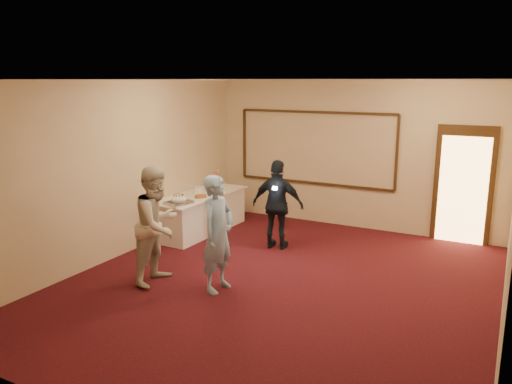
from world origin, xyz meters
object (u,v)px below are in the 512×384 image
(guest, at_px, (278,205))
(woman, at_px, (158,225))
(pavlova_tray, at_px, (179,201))
(man, at_px, (218,234))
(tart, at_px, (201,197))
(plate_stack_b, at_px, (221,187))
(cupcake_stand, at_px, (216,180))
(buffet_table, at_px, (200,213))
(plate_stack_a, at_px, (198,190))

(guest, bearing_deg, woman, 60.97)
(pavlova_tray, xyz_separation_m, man, (1.71, -1.38, 0.00))
(guest, bearing_deg, tart, -4.11)
(man, bearing_deg, pavlova_tray, 54.57)
(plate_stack_b, bearing_deg, pavlova_tray, -93.13)
(cupcake_stand, relative_size, man, 0.24)
(cupcake_stand, xyz_separation_m, plate_stack_b, (0.32, -0.35, -0.07))
(woman, bearing_deg, buffet_table, 17.09)
(cupcake_stand, distance_m, tart, 1.10)
(buffet_table, relative_size, plate_stack_b, 12.01)
(tart, xyz_separation_m, man, (1.66, -2.02, 0.05))
(woman, height_order, guest, woman)
(buffet_table, relative_size, man, 1.36)
(cupcake_stand, height_order, guest, guest)
(pavlova_tray, relative_size, cupcake_stand, 1.35)
(cupcake_stand, height_order, plate_stack_b, cupcake_stand)
(cupcake_stand, distance_m, man, 3.64)
(tart, bearing_deg, woman, -72.27)
(pavlova_tray, xyz_separation_m, plate_stack_b, (0.07, 1.33, 0.00))
(plate_stack_a, distance_m, guest, 1.90)
(woman, bearing_deg, guest, -25.78)
(man, bearing_deg, buffet_table, 42.75)
(plate_stack_b, bearing_deg, man, -58.96)
(pavlova_tray, bearing_deg, tart, 85.47)
(pavlova_tray, height_order, man, man)
(buffet_table, relative_size, tart, 8.79)
(woman, bearing_deg, plate_stack_b, 10.03)
(cupcake_stand, xyz_separation_m, tart, (0.30, -1.05, -0.12))
(pavlova_tray, distance_m, plate_stack_a, 0.95)
(pavlova_tray, relative_size, woman, 0.31)
(tart, relative_size, guest, 0.16)
(cupcake_stand, xyz_separation_m, plate_stack_a, (0.04, -0.75, -0.07))
(pavlova_tray, distance_m, man, 2.19)
(pavlova_tray, height_order, plate_stack_b, pavlova_tray)
(buffet_table, xyz_separation_m, plate_stack_a, (-0.06, 0.03, 0.46))
(plate_stack_b, relative_size, tart, 0.73)
(tart, xyz_separation_m, woman, (0.69, -2.16, 0.09))
(pavlova_tray, bearing_deg, plate_stack_a, 102.93)
(plate_stack_b, relative_size, woman, 0.11)
(cupcake_stand, bearing_deg, guest, -27.14)
(woman, bearing_deg, pavlova_tray, 22.78)
(plate_stack_a, xyz_separation_m, guest, (1.88, -0.23, -0.03))
(pavlova_tray, distance_m, cupcake_stand, 1.70)
(woman, bearing_deg, man, -84.60)
(man, bearing_deg, guest, 4.57)
(tart, height_order, guest, guest)
(buffet_table, relative_size, pavlova_tray, 4.21)
(plate_stack_b, xyz_separation_m, woman, (0.67, -2.86, 0.04))
(buffet_table, height_order, cupcake_stand, cupcake_stand)
(plate_stack_a, distance_m, woman, 2.63)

